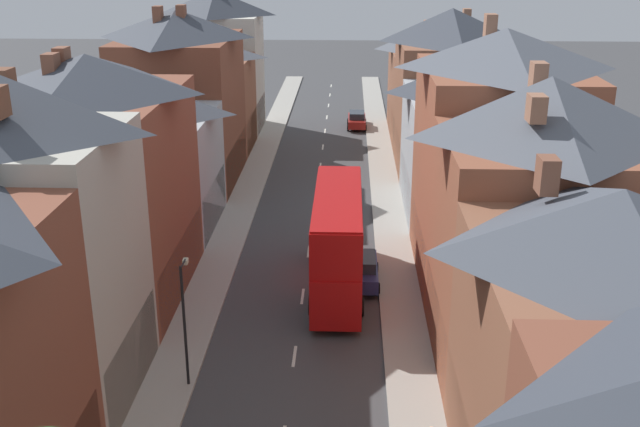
{
  "coord_description": "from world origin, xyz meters",
  "views": [
    {
      "loc": [
        2.29,
        -11.21,
        17.59
      ],
      "look_at": [
        0.73,
        28.8,
        2.88
      ],
      "focal_mm": 42.0,
      "sensor_mm": 36.0,
      "label": 1
    }
  ],
  "objects_px": {
    "car_near_silver": "(362,269)",
    "street_lamp": "(185,316)",
    "double_decker_bus_lead": "(337,240)",
    "car_parked_left_a": "(357,120)"
  },
  "relations": [
    {
      "from": "double_decker_bus_lead",
      "to": "street_lamp",
      "type": "xyz_separation_m",
      "value": [
        -6.04,
        -9.46,
        0.43
      ]
    },
    {
      "from": "double_decker_bus_lead",
      "to": "car_parked_left_a",
      "type": "height_order",
      "value": "double_decker_bus_lead"
    },
    {
      "from": "double_decker_bus_lead",
      "to": "car_near_silver",
      "type": "xyz_separation_m",
      "value": [
        1.31,
        0.69,
        -1.98
      ]
    },
    {
      "from": "car_near_silver",
      "to": "street_lamp",
      "type": "height_order",
      "value": "street_lamp"
    },
    {
      "from": "double_decker_bus_lead",
      "to": "car_near_silver",
      "type": "distance_m",
      "value": 2.47
    },
    {
      "from": "double_decker_bus_lead",
      "to": "car_near_silver",
      "type": "relative_size",
      "value": 2.51
    },
    {
      "from": "double_decker_bus_lead",
      "to": "car_parked_left_a",
      "type": "distance_m",
      "value": 36.47
    },
    {
      "from": "double_decker_bus_lead",
      "to": "street_lamp",
      "type": "height_order",
      "value": "street_lamp"
    },
    {
      "from": "double_decker_bus_lead",
      "to": "car_parked_left_a",
      "type": "xyz_separation_m",
      "value": [
        1.31,
        36.39,
        -1.99
      ]
    },
    {
      "from": "car_parked_left_a",
      "to": "double_decker_bus_lead",
      "type": "bearing_deg",
      "value": -92.06
    }
  ]
}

